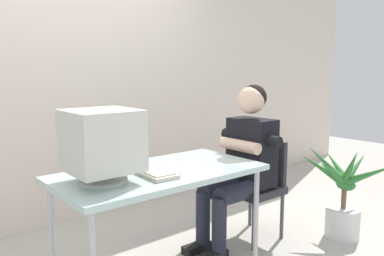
# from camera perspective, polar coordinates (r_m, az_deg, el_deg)

# --- Properties ---
(wall_back) EXTENTS (8.00, 0.10, 3.00)m
(wall_back) POSITION_cam_1_polar(r_m,az_deg,el_deg) (3.78, -13.48, 10.22)
(wall_back) COLOR beige
(wall_back) RESTS_ON ground_plane
(desk) EXTENTS (1.34, 0.70, 0.74)m
(desk) POSITION_cam_1_polar(r_m,az_deg,el_deg) (2.51, -4.74, -7.45)
(desk) COLOR #B7B7BC
(desk) RESTS_ON ground_plane
(crt_monitor) EXTENTS (0.39, 0.38, 0.42)m
(crt_monitor) POSITION_cam_1_polar(r_m,az_deg,el_deg) (2.23, -13.11, -1.97)
(crt_monitor) COLOR silver
(crt_monitor) RESTS_ON desk
(keyboard) EXTENTS (0.19, 0.49, 0.03)m
(keyboard) POSITION_cam_1_polar(r_m,az_deg,el_deg) (2.44, -6.47, -6.27)
(keyboard) COLOR beige
(keyboard) RESTS_ON desk
(office_chair) EXTENTS (0.41, 0.41, 0.80)m
(office_chair) POSITION_cam_1_polar(r_m,az_deg,el_deg) (3.25, 9.66, -7.91)
(office_chair) COLOR #4C4C51
(office_chair) RESTS_ON ground_plane
(person_seated) EXTENTS (0.73, 0.57, 1.26)m
(person_seated) POSITION_cam_1_polar(r_m,az_deg,el_deg) (3.06, 7.48, -4.44)
(person_seated) COLOR black
(person_seated) RESTS_ON ground_plane
(potted_plant) EXTENTS (0.78, 0.74, 0.83)m
(potted_plant) POSITION_cam_1_polar(r_m,az_deg,el_deg) (3.43, 21.58, -9.08)
(potted_plant) COLOR silver
(potted_plant) RESTS_ON ground_plane
(desk_mug) EXTENTS (0.09, 0.10, 0.08)m
(desk_mug) POSITION_cam_1_polar(r_m,az_deg,el_deg) (2.65, -8.15, -4.51)
(desk_mug) COLOR red
(desk_mug) RESTS_ON desk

